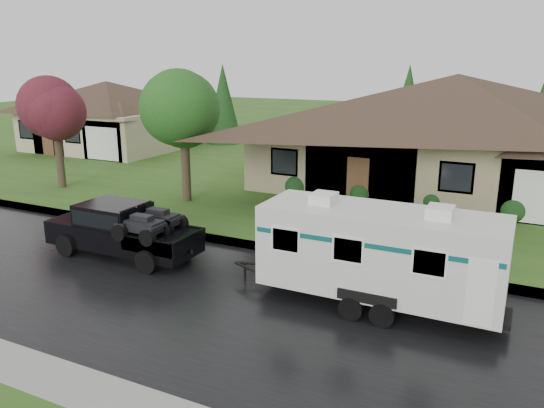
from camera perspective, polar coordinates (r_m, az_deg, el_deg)
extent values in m
plane|color=#2F571B|center=(15.71, 3.54, -8.78)|extent=(140.00, 140.00, 0.00)
cube|color=black|center=(14.06, 0.32, -11.76)|extent=(140.00, 8.00, 0.01)
cube|color=gray|center=(17.63, 6.38, -5.84)|extent=(140.00, 0.50, 0.15)
cube|color=#2F571B|center=(29.48, 14.87, 2.36)|extent=(140.00, 26.00, 0.15)
cube|color=#9B8C69|center=(27.90, 18.70, 4.66)|extent=(18.00, 10.00, 3.00)
pyramid|color=#3B2820|center=(27.50, 19.44, 13.08)|extent=(19.44, 10.80, 2.60)
cube|color=#BEB38D|center=(40.42, -17.06, 7.70)|extent=(10.00, 8.00, 2.80)
pyramid|color=#3B2820|center=(40.16, -17.45, 12.51)|extent=(10.80, 8.64, 2.00)
cube|color=#BEB38D|center=(36.97, -15.72, 6.94)|extent=(3.20, 4.00, 2.52)
cylinder|color=#382B1E|center=(24.35, -9.22, 3.26)|extent=(0.40, 0.40, 2.53)
sphere|color=#2B6822|center=(23.94, -9.51, 9.75)|extent=(3.49, 3.49, 3.49)
cylinder|color=#382B1E|center=(28.75, -21.81, 4.03)|extent=(0.39, 0.39, 2.37)
sphere|color=maroon|center=(28.41, -22.33, 9.17)|extent=(3.28, 3.28, 3.28)
sphere|color=#143814|center=(25.25, 2.70, 2.09)|extent=(1.00, 1.00, 1.00)
sphere|color=#143814|center=(24.21, 9.56, 1.32)|extent=(1.00, 1.00, 1.00)
sphere|color=#143814|center=(23.55, 16.90, 0.47)|extent=(1.00, 1.00, 1.00)
sphere|color=#143814|center=(23.30, 24.54, -0.42)|extent=(1.00, 1.00, 1.00)
cube|color=black|center=(18.45, -15.73, -3.32)|extent=(5.34, 1.78, 0.76)
cube|color=black|center=(19.70, -20.05, -1.78)|extent=(1.42, 1.73, 0.31)
cube|color=black|center=(18.49, -16.71, -1.14)|extent=(2.13, 1.67, 0.80)
cube|color=black|center=(18.48, -16.72, -1.01)|extent=(1.96, 1.71, 0.49)
cube|color=black|center=(17.36, -11.58, -3.61)|extent=(1.96, 1.69, 0.05)
cylinder|color=black|center=(19.12, -21.20, -4.16)|extent=(0.75, 0.28, 0.75)
cylinder|color=black|center=(20.26, -17.62, -2.76)|extent=(0.75, 0.28, 0.75)
cylinder|color=black|center=(16.89, -13.29, -6.05)|extent=(0.75, 0.28, 0.75)
cylinder|color=black|center=(18.17, -9.83, -4.32)|extent=(0.75, 0.28, 0.75)
cube|color=silver|center=(14.14, 11.54, -4.96)|extent=(6.23, 2.13, 2.18)
cube|color=black|center=(14.60, 11.28, -9.47)|extent=(6.58, 1.07, 0.12)
cube|color=#0B4A4F|center=(13.99, 11.64, -3.11)|extent=(6.10, 2.15, 0.12)
cube|color=white|center=(14.23, 5.57, 0.61)|extent=(0.62, 0.71, 0.28)
cube|color=white|center=(13.51, 17.64, -0.84)|extent=(0.62, 0.71, 0.28)
cylinder|color=black|center=(13.80, 8.48, -11.05)|extent=(0.62, 0.21, 0.62)
cylinder|color=black|center=(15.64, 10.86, -7.90)|extent=(0.62, 0.21, 0.62)
cylinder|color=black|center=(13.62, 11.75, -11.60)|extent=(0.62, 0.21, 0.62)
cylinder|color=black|center=(15.48, 13.75, -8.33)|extent=(0.62, 0.21, 0.62)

